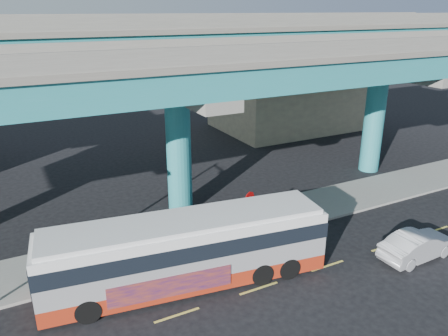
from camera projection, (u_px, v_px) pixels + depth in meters
ground at (255, 285)px, 20.14m from camera, size 120.00×120.00×0.00m
sidewalk at (205, 233)px, 24.69m from camera, size 70.00×4.00×0.15m
lane_markings at (259, 288)px, 19.89m from camera, size 58.00×0.12×0.01m
viaduct at (175, 63)px, 24.58m from camera, size 52.00×12.40×11.70m
building_beige at (288, 95)px, 45.91m from camera, size 14.00×10.23×7.00m
transit_bus at (187, 249)px, 19.68m from camera, size 13.14×4.51×3.31m
sedan at (418, 245)px, 22.13m from camera, size 1.75×4.45×1.44m
stop_sign at (249, 203)px, 23.87m from camera, size 0.73×0.27×2.53m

